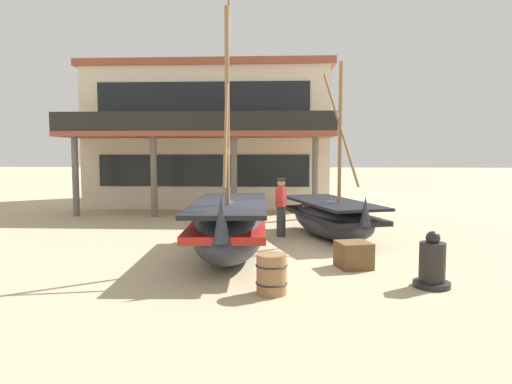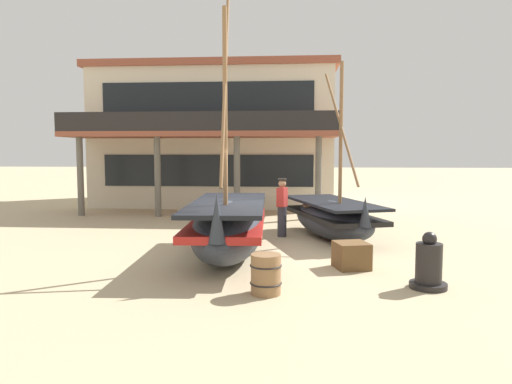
% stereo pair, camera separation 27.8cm
% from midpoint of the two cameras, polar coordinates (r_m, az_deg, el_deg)
% --- Properties ---
extents(ground_plane, '(120.00, 120.00, 0.00)m').
position_cam_midpoint_polar(ground_plane, '(11.39, 0.31, -7.48)').
color(ground_plane, tan).
extents(fishing_boat_near_left, '(1.87, 4.83, 6.13)m').
position_cam_midpoint_polar(fishing_boat_near_left, '(10.80, -2.69, -4.25)').
color(fishing_boat_near_left, '#2D333D').
rests_on(fishing_boat_near_left, ground).
extents(fishing_boat_centre_large, '(2.80, 4.46, 4.85)m').
position_cam_midpoint_polar(fishing_boat_centre_large, '(13.44, 9.90, -3.07)').
color(fishing_boat_centre_large, '#2D333D').
rests_on(fishing_boat_centre_large, ground).
extents(fisherman_by_hull, '(0.32, 0.41, 1.68)m').
position_cam_midpoint_polar(fisherman_by_hull, '(13.42, 3.80, -1.97)').
color(fisherman_by_hull, '#33333D').
rests_on(fisherman_by_hull, ground).
extents(capstan_winch, '(0.66, 0.66, 1.03)m').
position_cam_midpoint_polar(capstan_winch, '(9.07, 21.21, -8.41)').
color(capstan_winch, black).
rests_on(capstan_winch, ground).
extents(wooden_barrel, '(0.56, 0.56, 0.70)m').
position_cam_midpoint_polar(wooden_barrel, '(8.15, 2.21, -10.02)').
color(wooden_barrel, olive).
rests_on(wooden_barrel, ground).
extents(cargo_crate, '(0.81, 0.81, 0.55)m').
position_cam_midpoint_polar(cargo_crate, '(10.13, 12.37, -7.58)').
color(cargo_crate, brown).
rests_on(cargo_crate, ground).
extents(harbor_building_main, '(10.95, 8.76, 6.31)m').
position_cam_midpoint_polar(harbor_building_main, '(22.57, -4.27, 6.78)').
color(harbor_building_main, beige).
rests_on(harbor_building_main, ground).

